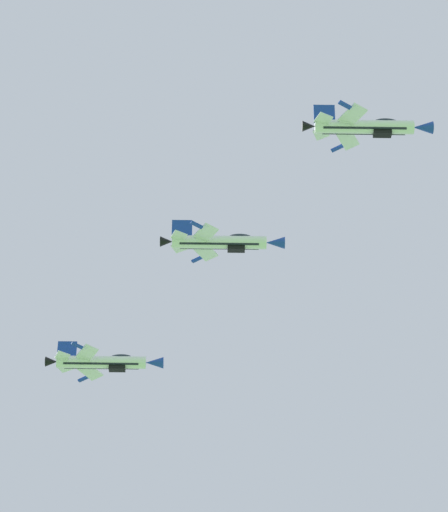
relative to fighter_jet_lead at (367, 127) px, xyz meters
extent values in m
cylinder|color=white|center=(-0.28, 0.03, 0.00)|extent=(12.11, 2.98, 1.70)
cube|color=black|center=(-0.25, 0.31, -0.38)|extent=(10.17, 2.47, 1.19)
cone|color=#1938A8|center=(6.83, -0.73, 0.00)|extent=(2.55, 1.81, 1.56)
cone|color=black|center=(-6.99, 0.76, 0.00)|extent=(1.74, 1.52, 1.36)
ellipsoid|color=#192333|center=(2.30, -0.63, 0.51)|extent=(3.35, 1.87, 1.54)
cube|color=black|center=(1.92, 0.28, -0.65)|extent=(2.34, 1.61, 1.33)
cube|color=white|center=(-1.76, 2.35, 1.49)|extent=(3.53, 3.95, 2.68)
cube|color=#1938A8|center=(-2.69, 4.14, 2.75)|extent=(1.65, 1.39, 0.53)
cube|color=white|center=(-2.21, -1.81, -1.63)|extent=(3.06, 3.94, 2.68)
cube|color=#1938A8|center=(-3.50, -3.36, -2.89)|extent=(1.70, 1.14, 0.53)
cube|color=white|center=(-5.22, 1.79, 0.91)|extent=(2.38, 2.44, 1.45)
cube|color=white|center=(-5.48, -0.63, -0.92)|extent=(2.14, 2.25, 1.45)
cube|color=#1938A8|center=(-5.17, -0.53, 1.45)|extent=(2.77, 1.99, 2.20)
cylinder|color=white|center=(-15.95, 17.60, 0.16)|extent=(12.11, 2.98, 1.70)
cube|color=black|center=(-15.92, 17.88, -0.21)|extent=(10.17, 2.47, 1.19)
cone|color=#1938A8|center=(-8.84, 16.83, 0.16)|extent=(2.55, 1.81, 1.56)
cone|color=black|center=(-22.66, 18.32, 0.16)|extent=(1.74, 1.52, 1.36)
ellipsoid|color=#192333|center=(-13.37, 16.93, 0.67)|extent=(3.35, 1.88, 1.54)
cube|color=black|center=(-13.75, 17.85, -0.48)|extent=(2.34, 1.61, 1.33)
cube|color=white|center=(-17.43, 19.90, 1.67)|extent=(3.52, 3.94, 2.70)
cube|color=#1938A8|center=(-18.36, 21.68, 2.94)|extent=(1.65, 1.39, 0.53)
cube|color=white|center=(-17.87, 15.76, -1.48)|extent=(3.05, 3.93, 2.70)
cube|color=#1938A8|center=(-19.16, 14.22, -2.75)|extent=(1.70, 1.14, 0.53)
cube|color=white|center=(-20.89, 19.35, 1.09)|extent=(2.37, 2.43, 1.46)
cube|color=white|center=(-21.15, 16.94, -0.76)|extent=(2.14, 2.24, 1.46)
cube|color=#1938A8|center=(-20.84, 17.02, 1.61)|extent=(2.77, 2.00, 2.19)
cylinder|color=white|center=(-29.59, 37.59, 0.86)|extent=(12.11, 2.98, 1.70)
cube|color=black|center=(-29.57, 37.83, 0.45)|extent=(10.18, 2.52, 1.08)
cone|color=#1938A8|center=(-22.48, 36.83, 0.86)|extent=(2.55, 1.81, 1.56)
cone|color=black|center=(-36.30, 38.32, 0.86)|extent=(1.74, 1.52, 1.36)
ellipsoid|color=#192333|center=(-27.00, 36.99, 1.41)|extent=(3.34, 1.84, 1.51)
cube|color=black|center=(-27.40, 37.77, 0.16)|extent=(2.33, 1.60, 1.28)
cube|color=white|center=(-31.05, 40.05, 2.11)|extent=(3.66, 4.14, 2.31)
cube|color=#1938A8|center=(-31.97, 41.97, 3.18)|extent=(1.66, 1.40, 0.49)
cube|color=white|center=(-31.53, 35.59, -0.55)|extent=(3.15, 4.16, 2.31)
cube|color=#1938A8|center=(-32.84, 33.91, -1.62)|extent=(1.71, 1.15, 0.49)
cube|color=white|center=(-34.52, 39.44, 1.63)|extent=(2.43, 2.54, 1.26)
cube|color=white|center=(-34.80, 36.83, 0.08)|extent=(2.17, 2.36, 1.26)
cube|color=#1938A8|center=(-34.46, 37.19, 2.41)|extent=(2.75, 1.77, 2.34)
camera|label=1|loc=(-22.90, -45.26, -134.31)|focal=81.88mm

